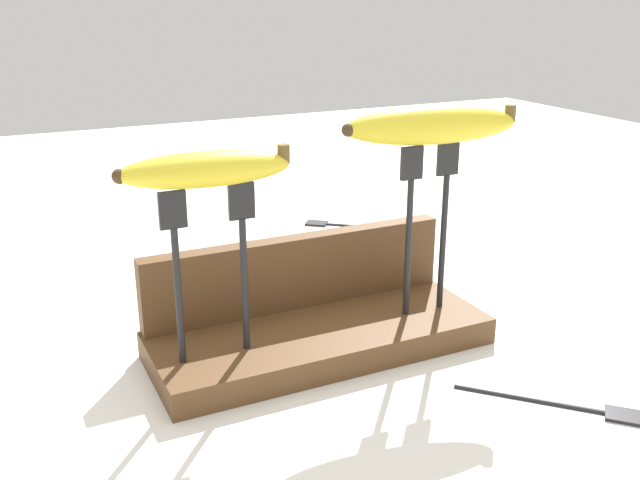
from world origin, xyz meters
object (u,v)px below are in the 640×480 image
(fork_fallen_near, at_px, (338,224))
(fork_stand_left, at_px, (210,257))
(banana_raised_right, at_px, (432,125))
(fork_fallen_far, at_px, (574,405))
(banana_raised_left, at_px, (206,169))
(fork_stand_right, at_px, (427,215))

(fork_fallen_near, bearing_deg, fork_stand_left, -130.50)
(banana_raised_right, distance_m, fork_fallen_far, 0.32)
(banana_raised_left, xyz_separation_m, fork_fallen_far, (0.29, -0.20, -0.22))
(fork_stand_left, height_order, fork_stand_right, fork_stand_right)
(fork_stand_left, distance_m, fork_stand_right, 0.25)
(fork_fallen_near, xyz_separation_m, fork_fallen_far, (-0.05, -0.61, 0.00))
(fork_stand_left, distance_m, banana_raised_right, 0.27)
(fork_fallen_far, bearing_deg, fork_fallen_near, 84.82)
(banana_raised_left, distance_m, fork_fallen_far, 0.42)
(banana_raised_left, bearing_deg, fork_stand_right, -0.00)
(fork_stand_left, xyz_separation_m, fork_fallen_near, (0.35, 0.41, -0.13))
(fork_stand_left, height_order, banana_raised_right, banana_raised_right)
(fork_stand_right, xyz_separation_m, banana_raised_right, (-0.00, 0.00, 0.10))
(banana_raised_left, height_order, fork_fallen_far, banana_raised_left)
(banana_raised_right, xyz_separation_m, fork_fallen_near, (0.10, 0.41, -0.24))
(fork_stand_right, bearing_deg, fork_fallen_near, 76.51)
(banana_raised_right, bearing_deg, banana_raised_left, -180.00)
(banana_raised_left, distance_m, banana_raised_right, 0.25)
(fork_stand_right, bearing_deg, fork_stand_left, -180.00)
(banana_raised_right, bearing_deg, fork_fallen_near, 76.50)
(banana_raised_left, bearing_deg, fork_stand_left, -5.34)
(fork_fallen_near, bearing_deg, banana_raised_right, -103.50)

